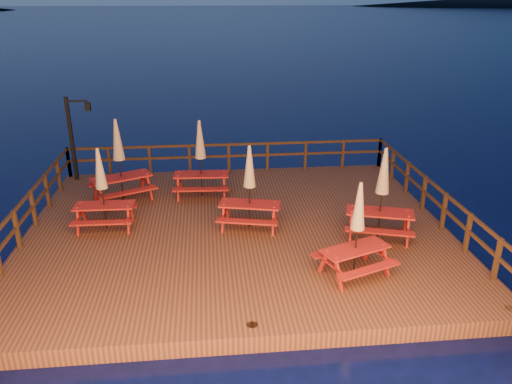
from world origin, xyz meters
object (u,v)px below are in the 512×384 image
(picnic_table_0, at_px, (201,157))
(picnic_table_2, at_px, (250,186))
(lamp_post, at_px, (75,131))
(picnic_table_1, at_px, (102,188))

(picnic_table_0, xyz_separation_m, picnic_table_2, (1.37, -2.55, -0.06))
(picnic_table_0, bearing_deg, lamp_post, 158.20)
(picnic_table_0, relative_size, picnic_table_2, 1.04)
(picnic_table_1, distance_m, picnic_table_2, 4.14)
(picnic_table_2, bearing_deg, picnic_table_1, -171.75)
(picnic_table_1, height_order, picnic_table_2, picnic_table_2)
(picnic_table_0, distance_m, picnic_table_1, 3.52)
(picnic_table_0, bearing_deg, picnic_table_1, -138.46)
(picnic_table_2, bearing_deg, lamp_post, 154.74)
(lamp_post, xyz_separation_m, picnic_table_1, (1.62, -4.22, -0.55))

